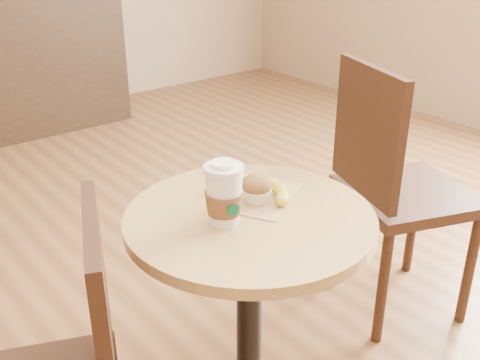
{
  "coord_description": "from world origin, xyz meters",
  "views": [
    {
      "loc": [
        -0.89,
        -0.96,
        1.42
      ],
      "look_at": [
        -0.08,
        0.04,
        0.83
      ],
      "focal_mm": 42.0,
      "sensor_mm": 36.0,
      "label": 1
    }
  ],
  "objects_px": {
    "cafe_table": "(249,292)",
    "chair_right": "(393,184)",
    "muffin": "(257,189)",
    "banana": "(257,188)",
    "coffee_cup": "(224,196)"
  },
  "relations": [
    {
      "from": "coffee_cup",
      "to": "muffin",
      "type": "distance_m",
      "value": 0.14
    },
    {
      "from": "chair_right",
      "to": "banana",
      "type": "relative_size",
      "value": 4.13
    },
    {
      "from": "coffee_cup",
      "to": "banana",
      "type": "xyz_separation_m",
      "value": [
        0.16,
        0.07,
        -0.05
      ]
    },
    {
      "from": "cafe_table",
      "to": "chair_right",
      "type": "bearing_deg",
      "value": 9.95
    },
    {
      "from": "muffin",
      "to": "banana",
      "type": "xyz_separation_m",
      "value": [
        0.03,
        0.03,
        -0.02
      ]
    },
    {
      "from": "coffee_cup",
      "to": "banana",
      "type": "height_order",
      "value": "coffee_cup"
    },
    {
      "from": "cafe_table",
      "to": "coffee_cup",
      "type": "height_order",
      "value": "coffee_cup"
    },
    {
      "from": "chair_right",
      "to": "banana",
      "type": "xyz_separation_m",
      "value": [
        -0.72,
        -0.07,
        0.23
      ]
    },
    {
      "from": "muffin",
      "to": "coffee_cup",
      "type": "bearing_deg",
      "value": -165.43
    },
    {
      "from": "cafe_table",
      "to": "chair_right",
      "type": "height_order",
      "value": "chair_right"
    },
    {
      "from": "cafe_table",
      "to": "muffin",
      "type": "distance_m",
      "value": 0.29
    },
    {
      "from": "chair_right",
      "to": "coffee_cup",
      "type": "distance_m",
      "value": 0.93
    },
    {
      "from": "chair_right",
      "to": "banana",
      "type": "bearing_deg",
      "value": 116.45
    },
    {
      "from": "muffin",
      "to": "chair_right",
      "type": "bearing_deg",
      "value": 7.77
    },
    {
      "from": "cafe_table",
      "to": "muffin",
      "type": "height_order",
      "value": "muffin"
    }
  ]
}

